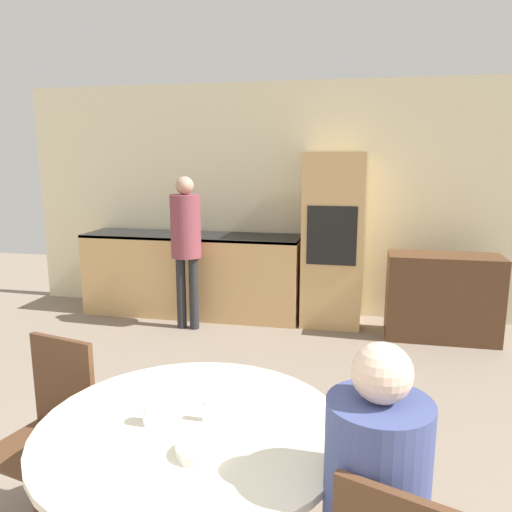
% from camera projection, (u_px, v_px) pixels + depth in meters
% --- Properties ---
extents(wall_back, '(6.42, 0.05, 2.60)m').
position_uv_depth(wall_back, '(295.00, 201.00, 5.65)').
color(wall_back, beige).
rests_on(wall_back, ground_plane).
extents(kitchen_counter, '(2.46, 0.60, 0.93)m').
position_uv_depth(kitchen_counter, '(192.00, 273.00, 5.71)').
color(kitchen_counter, tan).
rests_on(kitchen_counter, ground_plane).
extents(oven_unit, '(0.63, 0.59, 1.83)m').
position_uv_depth(oven_unit, '(333.00, 240.00, 5.31)').
color(oven_unit, tan).
rests_on(oven_unit, ground_plane).
extents(sideboard, '(1.07, 0.45, 0.85)m').
position_uv_depth(sideboard, '(442.00, 297.00, 4.92)').
color(sideboard, '#51331E').
rests_on(sideboard, ground_plane).
extents(dining_table, '(1.20, 1.20, 0.77)m').
position_uv_depth(dining_table, '(193.00, 475.00, 1.97)').
color(dining_table, '#51331E').
rests_on(dining_table, ground_plane).
extents(chair_far_left, '(0.48, 0.48, 0.93)m').
position_uv_depth(chair_far_left, '(52.00, 424.00, 2.42)').
color(chair_far_left, '#51331E').
rests_on(chair_far_left, ground_plane).
extents(person_seated, '(0.33, 0.39, 1.26)m').
position_uv_depth(person_seated, '(375.00, 507.00, 1.54)').
color(person_seated, '#262628').
rests_on(person_seated, ground_plane).
extents(person_standing, '(0.31, 0.31, 1.60)m').
position_uv_depth(person_standing, '(186.00, 236.00, 5.11)').
color(person_standing, '#262628').
rests_on(person_standing, ground_plane).
extents(cup, '(0.06, 0.06, 0.08)m').
position_uv_depth(cup, '(151.00, 414.00, 1.93)').
color(cup, silver).
rests_on(cup, dining_table).
extents(bowl_near, '(0.16, 0.16, 0.04)m').
position_uv_depth(bowl_near, '(199.00, 450.00, 1.73)').
color(bowl_near, silver).
rests_on(bowl_near, dining_table).
extents(salt_shaker, '(0.03, 0.03, 0.09)m').
position_uv_depth(salt_shaker, '(206.00, 410.00, 1.96)').
color(salt_shaker, white).
rests_on(salt_shaker, dining_table).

